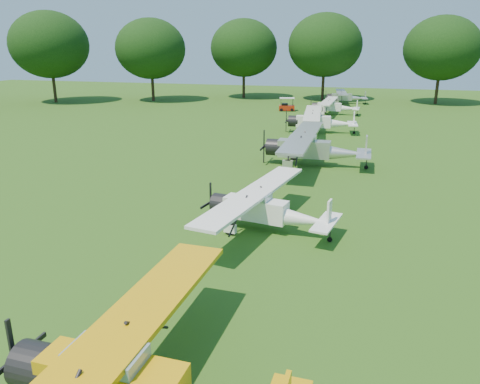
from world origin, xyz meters
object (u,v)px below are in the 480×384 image
object	(u,v)px
golf_cart	(286,107)
aircraft_5	(319,120)
aircraft_6	(333,106)
aircraft_2	(133,381)
aircraft_3	(265,207)
aircraft_7	(345,96)
aircraft_4	(312,146)

from	to	relation	value
golf_cart	aircraft_5	bearing A→B (deg)	-79.26
aircraft_6	aircraft_2	bearing A→B (deg)	-88.50
aircraft_3	aircraft_7	world-z (taller)	aircraft_3
aircraft_2	aircraft_7	world-z (taller)	aircraft_2
aircraft_2	golf_cart	world-z (taller)	aircraft_2
aircraft_4	aircraft_6	size ratio (longest dim) A/B	1.28
aircraft_5	aircraft_7	xyz separation A→B (m)	(0.95, 24.67, -0.17)
aircraft_2	aircraft_4	world-z (taller)	aircraft_4
aircraft_6	golf_cart	xyz separation A→B (m)	(-6.10, 1.72, -0.53)
aircraft_4	aircraft_7	world-z (taller)	aircraft_4
aircraft_3	aircraft_6	bearing A→B (deg)	100.16
aircraft_2	aircraft_7	size ratio (longest dim) A/B	1.17
aircraft_2	golf_cart	distance (m)	53.39
aircraft_3	aircraft_5	distance (m)	26.01
aircraft_4	aircraft_3	bearing A→B (deg)	-92.91
aircraft_4	aircraft_5	bearing A→B (deg)	93.98
aircraft_2	aircraft_3	bearing A→B (deg)	90.80
aircraft_2	aircraft_4	distance (m)	25.10
aircraft_4	golf_cart	distance (m)	28.78
aircraft_5	aircraft_6	world-z (taller)	aircraft_5
golf_cart	aircraft_2	bearing A→B (deg)	-94.23
aircraft_5	aircraft_7	size ratio (longest dim) A/B	1.16
aircraft_5	aircraft_3	bearing A→B (deg)	-94.55
golf_cart	aircraft_6	bearing A→B (deg)	-26.64
aircraft_7	golf_cart	size ratio (longest dim) A/B	4.43
aircraft_5	aircraft_4	bearing A→B (deg)	-91.17
aircraft_5	golf_cart	distance (m)	15.85
aircraft_5	aircraft_6	xyz separation A→B (m)	(0.26, 13.00, -0.17)
aircraft_5	aircraft_6	size ratio (longest dim) A/B	1.17
aircraft_4	aircraft_7	distance (m)	37.89
aircraft_7	aircraft_3	bearing A→B (deg)	-97.39
aircraft_3	aircraft_7	xyz separation A→B (m)	(0.42, 50.68, -0.05)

